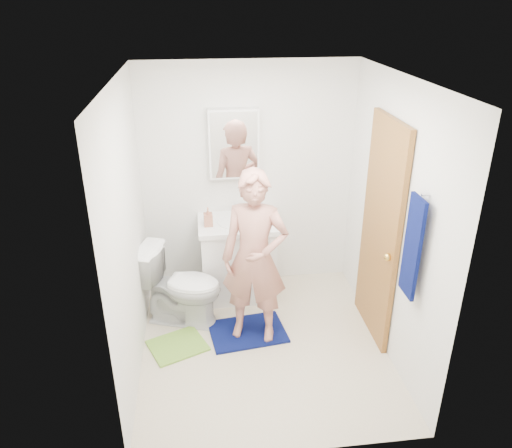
{
  "coord_description": "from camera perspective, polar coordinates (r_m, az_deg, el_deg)",
  "views": [
    {
      "loc": [
        -0.52,
        -3.68,
        2.96
      ],
      "look_at": [
        -0.04,
        0.25,
        1.12
      ],
      "focal_mm": 35.0,
      "sensor_mm": 36.0,
      "label": 1
    }
  ],
  "objects": [
    {
      "name": "door",
      "position": [
        4.57,
        14.0,
        -0.92
      ],
      "size": [
        0.05,
        0.8,
        2.05
      ],
      "primitive_type": "cube",
      "color": "#A2682C",
      "rests_on": "ground"
    },
    {
      "name": "soap_dispenser",
      "position": [
        4.96,
        -5.5,
        0.83
      ],
      "size": [
        0.09,
        0.09,
        0.19
      ],
      "primitive_type": "imported",
      "rotation": [
        0.0,
        0.0,
        0.06
      ],
      "color": "#AC6950",
      "rests_on": "countertop"
    },
    {
      "name": "floor",
      "position": [
        4.76,
        0.84,
        -13.74
      ],
      "size": [
        2.2,
        2.4,
        0.02
      ],
      "primitive_type": "cube",
      "color": "beige",
      "rests_on": "ground"
    },
    {
      "name": "sink_basin",
      "position": [
        5.07,
        -2.19,
        0.18
      ],
      "size": [
        0.4,
        0.4,
        0.03
      ],
      "primitive_type": "cylinder",
      "color": "white",
      "rests_on": "countertop"
    },
    {
      "name": "wall_left",
      "position": [
        4.12,
        -14.54,
        -1.25
      ],
      "size": [
        0.02,
        2.4,
        2.4
      ],
      "primitive_type": "cube",
      "color": "silver",
      "rests_on": "ground"
    },
    {
      "name": "medicine_cabinet",
      "position": [
        5.02,
        -2.56,
        9.17
      ],
      "size": [
        0.5,
        0.12,
        0.7
      ],
      "primitive_type": "cube",
      "color": "white",
      "rests_on": "wall_back"
    },
    {
      "name": "towel_hook",
      "position": [
        3.72,
        18.83,
        3.23
      ],
      "size": [
        0.06,
        0.02,
        0.02
      ],
      "primitive_type": "cylinder",
      "rotation": [
        0.0,
        1.57,
        0.0
      ],
      "color": "silver",
      "rests_on": "wall_right"
    },
    {
      "name": "wall_back",
      "position": [
        5.22,
        -0.89,
        5.21
      ],
      "size": [
        2.2,
        0.02,
        2.4
      ],
      "primitive_type": "cube",
      "color": "silver",
      "rests_on": "ground"
    },
    {
      "name": "mirror_panel",
      "position": [
        4.96,
        -2.5,
        8.97
      ],
      "size": [
        0.46,
        0.01,
        0.66
      ],
      "primitive_type": "cube",
      "color": "white",
      "rests_on": "wall_back"
    },
    {
      "name": "wall_front",
      "position": [
        3.08,
        4.08,
        -10.1
      ],
      "size": [
        2.2,
        0.02,
        2.4
      ],
      "primitive_type": "cube",
      "color": "silver",
      "rests_on": "ground"
    },
    {
      "name": "bath_mat",
      "position": [
        4.89,
        -0.97,
        -12.19
      ],
      "size": [
        0.76,
        0.59,
        0.02
      ],
      "primitive_type": "cube",
      "rotation": [
        0.0,
        0.0,
        0.13
      ],
      "color": "#08104C",
      "rests_on": "floor"
    },
    {
      "name": "towel",
      "position": [
        3.87,
        17.44,
        -2.56
      ],
      "size": [
        0.03,
        0.24,
        0.8
      ],
      "primitive_type": "cube",
      "color": "#08104C",
      "rests_on": "wall_right"
    },
    {
      "name": "wall_right",
      "position": [
        4.39,
        15.44,
        0.32
      ],
      "size": [
        0.02,
        2.4,
        2.4
      ],
      "primitive_type": "cube",
      "color": "silver",
      "rests_on": "ground"
    },
    {
      "name": "door_knob",
      "position": [
        4.33,
        14.83,
        -3.68
      ],
      "size": [
        0.07,
        0.07,
        0.07
      ],
      "primitive_type": "sphere",
      "color": "gold",
      "rests_on": "door"
    },
    {
      "name": "countertop",
      "position": [
        5.08,
        -2.18,
        0.03
      ],
      "size": [
        0.79,
        0.59,
        0.05
      ],
      "primitive_type": "cube",
      "color": "white",
      "rests_on": "vanity_cabinet"
    },
    {
      "name": "man",
      "position": [
        4.41,
        -0.14,
        -3.94
      ],
      "size": [
        0.68,
        0.54,
        1.63
      ],
      "primitive_type": "imported",
      "rotation": [
        0.0,
        0.0,
        -0.28
      ],
      "color": "tan",
      "rests_on": "bath_mat"
    },
    {
      "name": "toothbrush_cup",
      "position": [
        5.12,
        -0.4,
        1.13
      ],
      "size": [
        0.13,
        0.13,
        0.09
      ],
      "primitive_type": "imported",
      "rotation": [
        0.0,
        0.0,
        -0.09
      ],
      "color": "#633D86",
      "rests_on": "countertop"
    },
    {
      "name": "vanity_cabinet",
      "position": [
        5.27,
        -2.11,
        -4.16
      ],
      "size": [
        0.75,
        0.55,
        0.8
      ],
      "primitive_type": "cube",
      "color": "white",
      "rests_on": "floor"
    },
    {
      "name": "green_rug",
      "position": [
        4.78,
        -8.95,
        -13.55
      ],
      "size": [
        0.61,
        0.57,
        0.02
      ],
      "primitive_type": "cube",
      "rotation": [
        0.0,
        0.0,
        0.4
      ],
      "color": "#79AE3A",
      "rests_on": "floor"
    },
    {
      "name": "toilet",
      "position": [
        4.9,
        -8.53,
        -6.96
      ],
      "size": [
        0.88,
        0.67,
        0.8
      ],
      "primitive_type": "imported",
      "rotation": [
        0.0,
        0.0,
        1.25
      ],
      "color": "white",
      "rests_on": "floor"
    },
    {
      "name": "ceiling",
      "position": [
        3.75,
        1.07,
        16.47
      ],
      "size": [
        2.2,
        2.4,
        0.02
      ],
      "primitive_type": "cube",
      "color": "white",
      "rests_on": "ground"
    },
    {
      "name": "faucet",
      "position": [
        5.21,
        -2.37,
        1.71
      ],
      "size": [
        0.03,
        0.03,
        0.12
      ],
      "primitive_type": "cylinder",
      "color": "silver",
      "rests_on": "countertop"
    }
  ]
}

